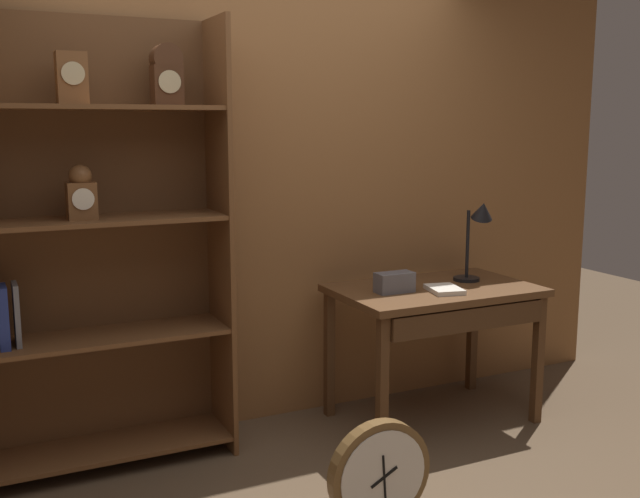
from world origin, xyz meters
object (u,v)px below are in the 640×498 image
(open_repair_manual, at_px, (444,289))
(workbench, at_px, (437,304))
(toolbox_small, at_px, (394,282))
(round_clock_large, at_px, (380,477))
(desk_lamp, at_px, (478,229))
(bookshelf, at_px, (75,247))

(open_repair_manual, bearing_deg, workbench, 90.50)
(toolbox_small, relative_size, round_clock_large, 0.43)
(toolbox_small, bearing_deg, desk_lamp, 4.27)
(bookshelf, xyz_separation_m, round_clock_large, (0.99, -1.18, -0.85))
(workbench, bearing_deg, bookshelf, 171.54)
(desk_lamp, bearing_deg, toolbox_small, -175.73)
(bookshelf, distance_m, workbench, 1.94)
(workbench, height_order, open_repair_manual, open_repair_manual)
(workbench, xyz_separation_m, round_clock_large, (-0.88, -0.90, -0.43))
(bookshelf, distance_m, open_repair_manual, 1.92)
(bookshelf, xyz_separation_m, workbench, (1.87, -0.28, -0.42))
(workbench, height_order, round_clock_large, workbench)
(workbench, bearing_deg, toolbox_small, 178.56)
(bookshelf, xyz_separation_m, toolbox_small, (1.60, -0.27, -0.27))
(workbench, xyz_separation_m, toolbox_small, (-0.27, 0.01, 0.15))
(open_repair_manual, bearing_deg, bookshelf, -179.17)
(desk_lamp, bearing_deg, open_repair_manual, -155.44)
(bookshelf, bearing_deg, toolbox_small, -9.63)
(desk_lamp, distance_m, round_clock_large, 1.73)
(toolbox_small, bearing_deg, round_clock_large, -124.03)
(desk_lamp, distance_m, toolbox_small, 0.63)
(desk_lamp, relative_size, open_repair_manual, 2.17)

